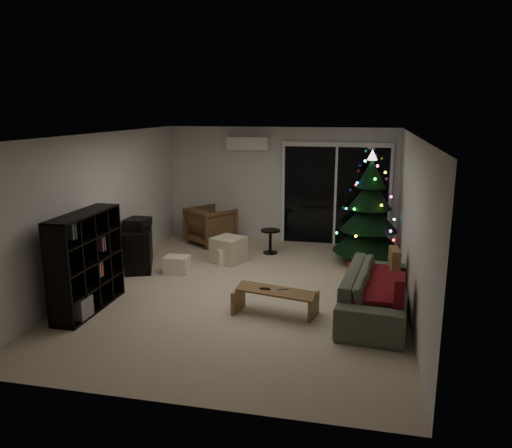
{
  "coord_description": "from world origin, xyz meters",
  "views": [
    {
      "loc": [
        1.8,
        -7.42,
        2.9
      ],
      "look_at": [
        0.1,
        0.3,
        1.05
      ],
      "focal_mm": 35.0,
      "sensor_mm": 36.0,
      "label": 1
    }
  ],
  "objects_px": {
    "media_cabinet": "(139,247)",
    "sofa": "(377,292)",
    "bookshelf": "(75,261)",
    "armchair": "(211,225)",
    "coffee_table": "(275,302)",
    "christmas_tree": "(370,208)"
  },
  "relations": [
    {
      "from": "media_cabinet",
      "to": "christmas_tree",
      "type": "relative_size",
      "value": 0.56
    },
    {
      "from": "bookshelf",
      "to": "christmas_tree",
      "type": "xyz_separation_m",
      "value": [
        4.16,
        3.17,
        0.35
      ]
    },
    {
      "from": "bookshelf",
      "to": "sofa",
      "type": "xyz_separation_m",
      "value": [
        4.3,
        0.73,
        -0.4
      ]
    },
    {
      "from": "bookshelf",
      "to": "media_cabinet",
      "type": "xyz_separation_m",
      "value": [
        0.0,
        2.06,
        -0.35
      ]
    },
    {
      "from": "armchair",
      "to": "sofa",
      "type": "xyz_separation_m",
      "value": [
        3.48,
        -3.17,
        -0.07
      ]
    },
    {
      "from": "bookshelf",
      "to": "coffee_table",
      "type": "bearing_deg",
      "value": 18.36
    },
    {
      "from": "armchair",
      "to": "sofa",
      "type": "distance_m",
      "value": 4.7
    },
    {
      "from": "bookshelf",
      "to": "coffee_table",
      "type": "xyz_separation_m",
      "value": [
        2.88,
        0.4,
        -0.54
      ]
    },
    {
      "from": "sofa",
      "to": "christmas_tree",
      "type": "relative_size",
      "value": 1.05
    },
    {
      "from": "armchair",
      "to": "coffee_table",
      "type": "distance_m",
      "value": 4.06
    },
    {
      "from": "sofa",
      "to": "coffee_table",
      "type": "height_order",
      "value": "sofa"
    },
    {
      "from": "sofa",
      "to": "christmas_tree",
      "type": "bearing_deg",
      "value": 9.48
    },
    {
      "from": "media_cabinet",
      "to": "armchair",
      "type": "bearing_deg",
      "value": 43.62
    },
    {
      "from": "sofa",
      "to": "bookshelf",
      "type": "bearing_deg",
      "value": 105.87
    },
    {
      "from": "armchair",
      "to": "coffee_table",
      "type": "height_order",
      "value": "armchair"
    },
    {
      "from": "christmas_tree",
      "to": "media_cabinet",
      "type": "bearing_deg",
      "value": -165.07
    },
    {
      "from": "sofa",
      "to": "coffee_table",
      "type": "xyz_separation_m",
      "value": [
        -1.42,
        -0.32,
        -0.14
      ]
    },
    {
      "from": "bookshelf",
      "to": "sofa",
      "type": "height_order",
      "value": "bookshelf"
    },
    {
      "from": "media_cabinet",
      "to": "christmas_tree",
      "type": "distance_m",
      "value": 4.36
    },
    {
      "from": "sofa",
      "to": "coffee_table",
      "type": "relative_size",
      "value": 1.94
    },
    {
      "from": "media_cabinet",
      "to": "sofa",
      "type": "xyz_separation_m",
      "value": [
        4.3,
        -1.33,
        -0.05
      ]
    },
    {
      "from": "media_cabinet",
      "to": "coffee_table",
      "type": "relative_size",
      "value": 1.04
    }
  ]
}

